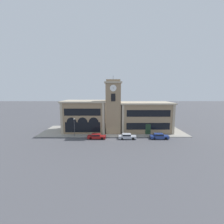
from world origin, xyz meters
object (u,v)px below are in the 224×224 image
(bollard, at_px, (124,135))
(parked_car_near, at_px, (96,136))
(street_lamp, at_px, (74,124))
(parked_car_far, at_px, (159,136))
(parked_car_mid, at_px, (127,136))

(bollard, bearing_deg, parked_car_near, -167.51)
(parked_car_near, height_order, street_lamp, street_lamp)
(parked_car_near, relative_size, parked_car_far, 1.00)
(parked_car_mid, distance_m, parked_car_far, 8.60)
(parked_car_near, distance_m, parked_car_far, 16.82)
(street_lamp, bearing_deg, bollard, -0.85)
(parked_car_near, xyz_separation_m, bollard, (7.56, 1.67, -0.04))
(parked_car_far, bearing_deg, street_lamp, 176.35)
(parked_car_near, bearing_deg, parked_car_mid, 1.00)
(parked_car_near, height_order, bollard, parked_car_near)
(parked_car_near, xyz_separation_m, parked_car_mid, (8.23, 0.00, 0.02))
(parked_car_mid, bearing_deg, street_lamp, 173.64)
(parked_car_far, xyz_separation_m, bollard, (-9.26, 1.67, -0.09))
(bollard, bearing_deg, parked_car_mid, -68.21)
(parked_car_near, relative_size, bollard, 4.58)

